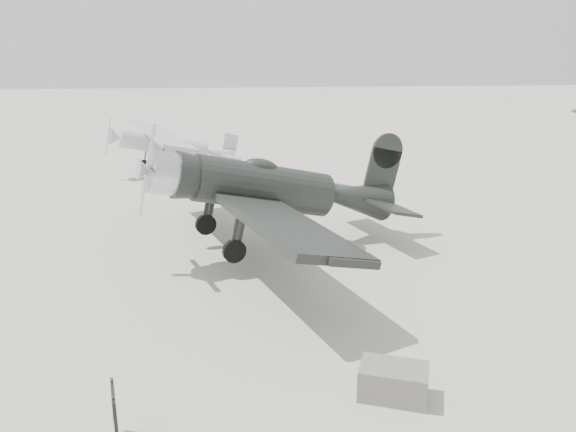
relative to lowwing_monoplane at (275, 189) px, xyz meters
name	(u,v)px	position (x,y,z in m)	size (l,w,h in m)	color
ground	(243,269)	(-1.22, -1.58, -2.33)	(160.00, 160.00, 0.00)	#A39D91
lowwing_monoplane	(275,189)	(0.00, 0.00, 0.00)	(9.90, 13.54, 4.41)	black
highwing_monoplane	(169,142)	(-4.98, 13.25, -0.48)	(7.48, 10.38, 2.96)	#A2A5A7
equipment_block	(393,382)	(1.82, -8.95, -1.97)	(1.43, 0.89, 0.71)	#63615C
sign_board	(115,411)	(-3.76, -9.89, -1.60)	(0.25, 0.83, 1.22)	#333333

